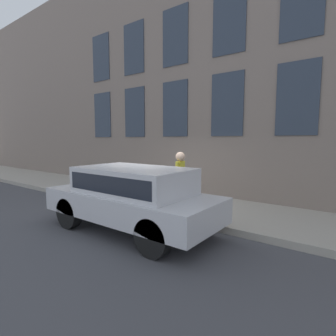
{
  "coord_description": "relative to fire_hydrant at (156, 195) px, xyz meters",
  "views": [
    {
      "loc": [
        -5.57,
        -4.95,
        2.21
      ],
      "look_at": [
        0.54,
        -0.36,
        1.38
      ],
      "focal_mm": 28.0,
      "sensor_mm": 36.0,
      "label": 1
    }
  ],
  "objects": [
    {
      "name": "parked_truck_silver_near",
      "position": [
        -1.61,
        -0.57,
        0.39
      ],
      "size": [
        1.84,
        4.42,
        1.56
      ],
      "color": "black",
      "rests_on": "ground_plane"
    },
    {
      "name": "fire_hydrant",
      "position": [
        0.0,
        0.0,
        0.0
      ],
      "size": [
        0.31,
        0.43,
        0.7
      ],
      "color": "#2D7260",
      "rests_on": "sidewalk"
    },
    {
      "name": "building_facade",
      "position": [
        2.63,
        -0.02,
        4.49
      ],
      "size": [
        0.33,
        40.0,
        10.04
      ],
      "color": "gray",
      "rests_on": "ground_plane"
    },
    {
      "name": "person",
      "position": [
        0.16,
        -0.76,
        0.66
      ],
      "size": [
        0.41,
        0.27,
        1.7
      ],
      "rotation": [
        0.0,
        0.0,
        0.94
      ],
      "color": "#232328",
      "rests_on": "sidewalk"
    },
    {
      "name": "ground_plane",
      "position": [
        -0.46,
        -0.02,
        -0.53
      ],
      "size": [
        80.0,
        80.0,
        0.0
      ],
      "primitive_type": "plane",
      "color": "#47474C"
    },
    {
      "name": "sidewalk",
      "position": [
        1.01,
        -0.02,
        -0.44
      ],
      "size": [
        2.94,
        60.0,
        0.17
      ],
      "color": "#A8A093",
      "rests_on": "ground_plane"
    }
  ]
}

